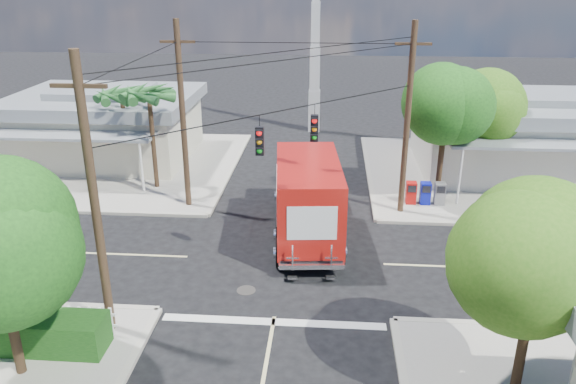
# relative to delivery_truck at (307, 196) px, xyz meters

# --- Properties ---
(ground) EXTENTS (120.00, 120.00, 0.00)m
(ground) POSITION_rel_delivery_truck_xyz_m (-0.79, -2.51, -1.84)
(ground) COLOR black
(ground) RESTS_ON ground
(sidewalk_ne) EXTENTS (14.12, 14.12, 0.14)m
(sidewalk_ne) POSITION_rel_delivery_truck_xyz_m (10.09, 8.37, -1.77)
(sidewalk_ne) COLOR #9C978D
(sidewalk_ne) RESTS_ON ground
(sidewalk_nw) EXTENTS (14.12, 14.12, 0.14)m
(sidewalk_nw) POSITION_rel_delivery_truck_xyz_m (-11.67, 8.37, -1.77)
(sidewalk_nw) COLOR #9C978D
(sidewalk_nw) RESTS_ON ground
(road_markings) EXTENTS (32.00, 32.00, 0.01)m
(road_markings) POSITION_rel_delivery_truck_xyz_m (-0.79, -3.98, -1.83)
(road_markings) COLOR beige
(road_markings) RESTS_ON ground
(building_ne) EXTENTS (11.80, 10.20, 4.50)m
(building_ne) POSITION_rel_delivery_truck_xyz_m (11.71, 9.46, 0.48)
(building_ne) COLOR beige
(building_ne) RESTS_ON sidewalk_ne
(building_nw) EXTENTS (10.80, 10.20, 4.30)m
(building_nw) POSITION_rel_delivery_truck_xyz_m (-12.79, 9.95, 0.38)
(building_nw) COLOR beige
(building_nw) RESTS_ON sidewalk_nw
(radio_tower) EXTENTS (0.80, 0.80, 17.00)m
(radio_tower) POSITION_rel_delivery_truck_xyz_m (-0.29, 17.49, 3.80)
(radio_tower) COLOR silver
(radio_tower) RESTS_ON ground
(tree_ne_front) EXTENTS (4.21, 4.14, 6.66)m
(tree_ne_front) POSITION_rel_delivery_truck_xyz_m (6.42, 4.25, 2.93)
(tree_ne_front) COLOR #422D1C
(tree_ne_front) RESTS_ON sidewalk_ne
(tree_ne_back) EXTENTS (3.77, 3.66, 5.82)m
(tree_ne_back) POSITION_rel_delivery_truck_xyz_m (9.02, 6.45, 2.35)
(tree_ne_back) COLOR #422D1C
(tree_ne_back) RESTS_ON sidewalk_ne
(tree_se) EXTENTS (3.67, 3.54, 5.62)m
(tree_se) POSITION_rel_delivery_truck_xyz_m (6.22, -9.75, 2.20)
(tree_se) COLOR #422D1C
(tree_se) RESTS_ON sidewalk_se
(palm_nw_front) EXTENTS (3.01, 3.08, 5.59)m
(palm_nw_front) POSITION_rel_delivery_truck_xyz_m (-8.29, 4.99, 3.20)
(palm_nw_front) COLOR #422D1C
(palm_nw_front) RESTS_ON sidewalk_nw
(palm_nw_back) EXTENTS (3.01, 3.08, 5.19)m
(palm_nw_back) POSITION_rel_delivery_truck_xyz_m (-10.29, 6.49, 2.83)
(palm_nw_back) COLOR #422D1C
(palm_nw_back) RESTS_ON sidewalk_nw
(utility_poles) EXTENTS (12.00, 10.68, 9.00)m
(utility_poles) POSITION_rel_delivery_truck_xyz_m (-2.38, -0.90, 2.84)
(utility_poles) COLOR #473321
(utility_poles) RESTS_ON ground
(picket_fence) EXTENTS (5.94, 0.06, 1.00)m
(picket_fence) POSITION_rel_delivery_truck_xyz_m (-8.59, -8.11, -1.16)
(picket_fence) COLOR silver
(picket_fence) RESTS_ON sidewalk_sw
(hedge_sw) EXTENTS (6.20, 1.20, 1.10)m
(hedge_sw) POSITION_rel_delivery_truck_xyz_m (-8.79, -8.91, -1.15)
(hedge_sw) COLOR #154013
(hedge_sw) RESTS_ON sidewalk_sw
(vending_boxes) EXTENTS (1.90, 0.50, 1.10)m
(vending_boxes) POSITION_rel_delivery_truck_xyz_m (5.71, 3.69, -1.15)
(vending_boxes) COLOR #B00E0C
(vending_boxes) RESTS_ON sidewalk_ne
(delivery_truck) EXTENTS (3.36, 8.56, 3.62)m
(delivery_truck) POSITION_rel_delivery_truck_xyz_m (0.00, 0.00, 0.00)
(delivery_truck) COLOR black
(delivery_truck) RESTS_ON ground
(parked_car) EXTENTS (6.09, 4.29, 1.54)m
(parked_car) POSITION_rel_delivery_truck_xyz_m (10.42, -1.17, -1.07)
(parked_car) COLOR silver
(parked_car) RESTS_ON ground
(pedestrian) EXTENTS (0.75, 0.61, 1.79)m
(pedestrian) POSITION_rel_delivery_truck_xyz_m (-8.47, -8.87, -0.81)
(pedestrian) COLOR beige
(pedestrian) RESTS_ON sidewalk_sw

